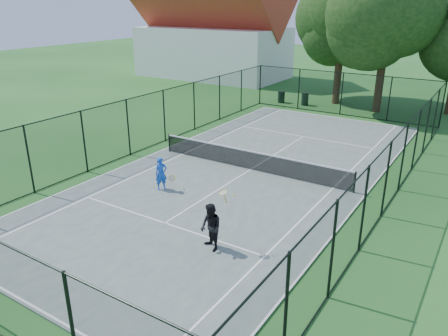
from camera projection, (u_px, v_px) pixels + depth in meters
The scene contains 11 objects.
ground at pixel (251, 171), 21.01m from camera, with size 120.00×120.00×0.00m, color #1C4F1B.
tennis_court at pixel (251, 170), 21.00m from camera, with size 11.00×24.00×0.06m, color #52605A.
tennis_net at pixel (251, 159), 20.80m from camera, with size 10.08×0.08×0.95m.
fence at pixel (251, 141), 20.47m from camera, with size 13.10×26.10×3.00m.
tree_near_left at pixel (342, 30), 32.66m from camera, with size 6.91×6.91×9.02m.
tree_near_mid at pixel (385, 38), 30.19m from camera, with size 6.46×6.46×8.44m.
building at pixel (213, 28), 45.06m from camera, with size 15.30×8.15×11.87m.
trash_bin_left at pixel (281, 97), 34.75m from camera, with size 0.58×0.58×0.92m.
trash_bin_right at pixel (305, 99), 33.86m from camera, with size 0.58×0.58×0.98m.
player_blue at pixel (161, 174), 18.57m from camera, with size 0.87×0.63×1.43m.
player_black at pixel (211, 227), 14.03m from camera, with size 1.03×1.04×2.02m.
Camera 1 is at (9.45, -17.16, 7.71)m, focal length 35.00 mm.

